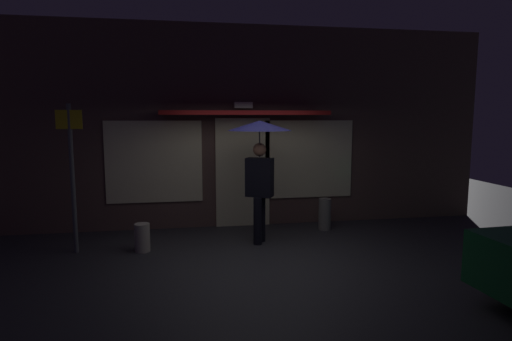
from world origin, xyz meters
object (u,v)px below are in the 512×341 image
object	(u,v)px
street_sign_post	(72,170)
sidewalk_bollard	(325,214)
sidewalk_bollard_2	(142,238)
person_with_umbrella	(260,149)

from	to	relation	value
street_sign_post	sidewalk_bollard	xyz separation A→B (m)	(4.50, 0.65, -1.07)
sidewalk_bollard	sidewalk_bollard_2	xyz separation A→B (m)	(-3.43, -0.79, -0.08)
person_with_umbrella	street_sign_post	distance (m)	3.09
person_with_umbrella	sidewalk_bollard	world-z (taller)	person_with_umbrella
street_sign_post	sidewalk_bollard_2	bearing A→B (deg)	-7.07
street_sign_post	sidewalk_bollard_2	distance (m)	1.57
person_with_umbrella	street_sign_post	xyz separation A→B (m)	(-3.08, -0.02, -0.29)
person_with_umbrella	street_sign_post	world-z (taller)	street_sign_post
street_sign_post	sidewalk_bollard_2	world-z (taller)	street_sign_post
person_with_umbrella	sidewalk_bollard_2	xyz separation A→B (m)	(-2.00, -0.15, -1.43)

